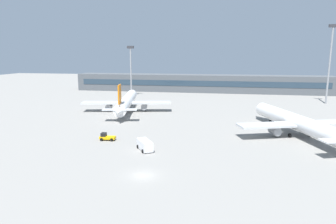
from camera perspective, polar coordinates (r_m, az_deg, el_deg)
name	(u,v)px	position (r m, az deg, el deg)	size (l,w,h in m)	color
ground_plane	(179,122)	(88.60, 2.06, -1.98)	(400.00, 400.00, 0.00)	gray
terminal_building	(200,83)	(161.40, 6.03, 5.41)	(132.75, 12.13, 9.00)	#4C5156
airplane_near	(295,122)	(80.93, 22.87, -1.70)	(29.97, 41.89, 10.74)	silver
airplane_mid	(127,101)	(107.44, -7.76, 2.02)	(31.05, 43.97, 10.95)	white
baggage_tug_yellow	(107,137)	(71.76, -11.51, -4.62)	(3.69, 2.00, 1.75)	#F2B20C
service_van_white	(145,145)	(63.40, -4.39, -6.21)	(4.53, 5.44, 2.08)	white
floodlight_tower_west	(131,67)	(144.19, -7.02, 8.41)	(3.20, 0.80, 23.42)	gray
floodlight_tower_east	(330,59)	(136.36, 28.24, 8.72)	(3.20, 0.80, 31.02)	gray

